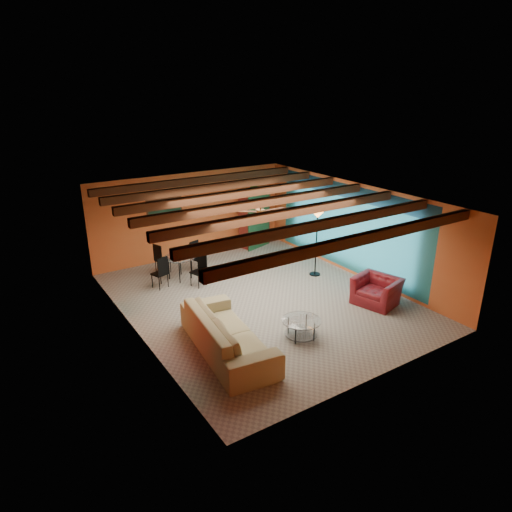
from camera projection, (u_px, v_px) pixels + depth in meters
room at (258, 211)px, 11.08m from camera, size 6.52×8.01×2.71m
sofa at (227, 333)px, 9.40m from camera, size 1.48×3.02×0.85m
armchair at (377, 291)px, 11.51m from camera, size 1.19×1.29×0.70m
coffee_table at (301, 329)px, 9.98m from camera, size 1.06×1.06×0.44m
dining_table at (180, 264)px, 12.94m from camera, size 2.25×2.25×0.92m
armoire at (255, 219)px, 15.52m from camera, size 1.17×0.82×1.86m
floor_lamp at (316, 243)px, 13.04m from camera, size 0.52×0.52×1.96m
ceiling_fan at (260, 212)px, 10.99m from camera, size 1.50×1.50×0.44m
painting at (165, 210)px, 13.90m from camera, size 1.05×0.03×0.65m
potted_plant at (254, 186)px, 15.11m from camera, size 0.48×0.43×0.48m
vase at (179, 245)px, 12.74m from camera, size 0.23×0.23×0.21m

